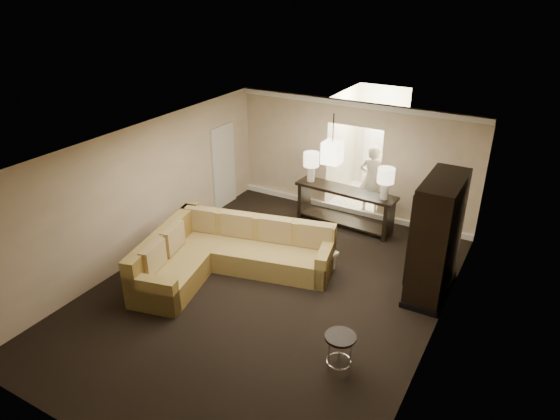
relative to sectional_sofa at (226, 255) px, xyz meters
The scene contains 19 objects.
ground 1.17m from the sectional_sofa, ahead, with size 8.00×8.00×0.00m, color black.
wall_back 4.11m from the sectional_sofa, 74.10° to the left, with size 6.00×0.04×2.80m, color beige.
wall_front 4.42m from the sectional_sofa, 75.29° to the right, with size 6.00×0.04×2.80m, color beige.
wall_left 2.16m from the sectional_sofa, behind, with size 0.04×8.00×2.80m, color beige.
wall_right 4.22m from the sectional_sofa, ahead, with size 0.04×8.00×2.80m, color beige.
ceiling 2.65m from the sectional_sofa, ahead, with size 6.00×8.00×0.02m, color white.
crown_molding 4.58m from the sectional_sofa, 73.90° to the left, with size 6.00×0.10×0.12m, color white.
baseboard 3.96m from the sectional_sofa, 73.90° to the left, with size 6.00×0.10×0.12m, color white.
side_door 3.30m from the sectional_sofa, 125.44° to the left, with size 0.05×0.90×2.10m, color silver.
foyer 5.37m from the sectional_sofa, 78.08° to the left, with size 1.44×2.02×2.80m.
sectional_sofa is the anchor object (origin of this frame).
coffee_table 1.58m from the sectional_sofa, 32.20° to the left, with size 1.20×1.20×0.41m.
console_table 3.29m from the sectional_sofa, 67.43° to the left, with size 2.45×0.71×0.93m.
armoire 4.00m from the sectional_sofa, 19.93° to the left, with size 0.68×1.58×2.28m.
drink_table 3.33m from the sectional_sofa, 24.15° to the right, with size 0.47×0.47×0.59m.
table_lamp_left 3.28m from the sectional_sofa, 83.91° to the left, with size 0.37×0.37×0.71m.
table_lamp_right 3.83m from the sectional_sofa, 53.59° to the left, with size 0.37×0.37×0.71m.
pendant_light 3.17m from the sectional_sofa, 66.69° to the left, with size 0.38×0.38×1.09m.
person 4.43m from the sectional_sofa, 70.18° to the left, with size 0.69×0.46×1.90m, color silver.
Camera 1 is at (4.04, -6.73, 5.46)m, focal length 32.00 mm.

